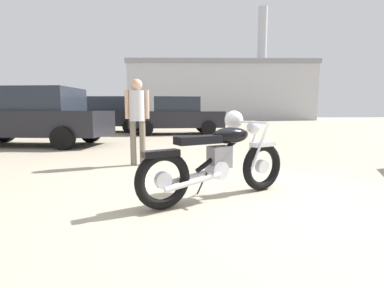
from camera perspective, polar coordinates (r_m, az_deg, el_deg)
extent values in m
plane|color=tan|center=(3.52, 11.42, -10.74)|extent=(80.00, 80.00, 0.00)
torus|color=black|center=(3.79, 14.29, -4.53)|extent=(0.62, 0.39, 0.64)
cylinder|color=silver|center=(3.79, 14.29, -4.53)|extent=(0.20, 0.15, 0.18)
torus|color=black|center=(2.99, -5.99, -7.45)|extent=(0.62, 0.39, 0.64)
cylinder|color=silver|center=(2.99, -5.99, -7.45)|extent=(0.20, 0.15, 0.18)
cube|color=silver|center=(3.75, 14.43, -0.03)|extent=(0.38, 0.28, 0.06)
cube|color=black|center=(2.92, -6.42, -1.97)|extent=(0.42, 0.30, 0.07)
cylinder|color=silver|center=(3.72, 12.23, -0.29)|extent=(0.27, 0.16, 0.58)
cylinder|color=silver|center=(3.61, 13.83, -0.54)|extent=(0.27, 0.16, 0.58)
sphere|color=silver|center=(3.61, 12.59, 3.37)|extent=(0.17, 0.17, 0.17)
cylinder|color=silver|center=(3.55, 11.67, 4.47)|extent=(0.31, 0.56, 0.03)
sphere|color=silver|center=(3.78, 8.63, 4.98)|extent=(0.25, 0.25, 0.25)
cylinder|color=black|center=(3.33, 6.34, -1.43)|extent=(0.70, 0.40, 0.47)
ellipsoid|color=black|center=(3.38, 7.97, 1.77)|extent=(0.56, 0.43, 0.20)
cube|color=black|center=(3.12, 1.30, 0.86)|extent=(0.57, 0.43, 0.09)
cube|color=slate|center=(3.31, 5.72, -2.66)|extent=(0.31, 0.28, 0.26)
cylinder|color=silver|center=(3.32, 5.13, -5.27)|extent=(0.29, 0.28, 0.22)
cylinder|color=silver|center=(3.22, -1.49, -7.08)|extent=(0.65, 0.37, 0.14)
cylinder|color=silver|center=(3.05, 0.33, -7.86)|extent=(0.65, 0.37, 0.14)
cylinder|color=black|center=(3.45, 2.07, -8.20)|extent=(0.13, 0.22, 0.33)
cylinder|color=#706656|center=(5.47, -10.18, 0.19)|extent=(0.12, 0.12, 0.86)
cylinder|color=#706656|center=(5.49, -12.06, 0.17)|extent=(0.12, 0.12, 0.86)
cylinder|color=#B2B2B7|center=(5.44, -11.30, 7.73)|extent=(0.30, 0.30, 0.58)
cylinder|color=tan|center=(5.43, -9.29, 8.08)|extent=(0.08, 0.08, 0.55)
cylinder|color=tan|center=(5.46, -13.31, 7.98)|extent=(0.08, 0.08, 0.55)
sphere|color=tan|center=(5.46, -11.40, 11.93)|extent=(0.22, 0.22, 0.22)
cylinder|color=black|center=(15.14, -11.30, 3.96)|extent=(0.65, 0.25, 0.64)
cylinder|color=black|center=(13.42, -12.81, 3.56)|extent=(0.65, 0.25, 0.64)
cylinder|color=black|center=(16.01, -21.90, 3.75)|extent=(0.65, 0.25, 0.64)
cylinder|color=black|center=(14.40, -24.53, 3.33)|extent=(0.65, 0.25, 0.64)
cube|color=black|center=(14.65, -17.81, 5.12)|extent=(4.80, 2.03, 0.74)
cube|color=#232833|center=(14.75, -19.03, 7.84)|extent=(3.59, 1.80, 0.68)
cylinder|color=black|center=(13.73, 2.09, 3.76)|extent=(0.63, 0.25, 0.62)
cylinder|color=black|center=(12.04, 3.47, 3.31)|extent=(0.63, 0.25, 0.62)
cylinder|color=black|center=(13.54, -9.27, 3.63)|extent=(0.63, 0.25, 0.62)
cylinder|color=black|center=(11.82, -9.50, 3.17)|extent=(0.63, 0.25, 0.62)
cube|color=black|center=(12.69, -3.28, 5.12)|extent=(4.32, 2.05, 0.72)
cube|color=#232833|center=(12.69, -3.31, 8.19)|extent=(2.12, 1.72, 0.64)
cylinder|color=black|center=(9.81, -20.22, 2.15)|extent=(0.66, 0.28, 0.64)
cylinder|color=black|center=(8.24, -25.15, 1.10)|extent=(0.66, 0.28, 0.64)
cylinder|color=black|center=(11.36, -34.20, 1.97)|extent=(0.66, 0.28, 0.64)
cube|color=black|center=(9.75, -30.53, 3.78)|extent=(4.87, 2.30, 0.74)
cube|color=#232833|center=(9.92, -32.23, 7.82)|extent=(3.66, 2.00, 0.68)
cube|color=#B2B2B7|center=(34.84, 5.57, 10.17)|extent=(21.15, 9.39, 6.15)
cube|color=gray|center=(35.19, 5.64, 15.59)|extent=(21.46, 9.70, 0.50)
cylinder|color=#B2B2B7|center=(36.79, 14.34, 20.42)|extent=(1.10, 1.10, 7.29)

